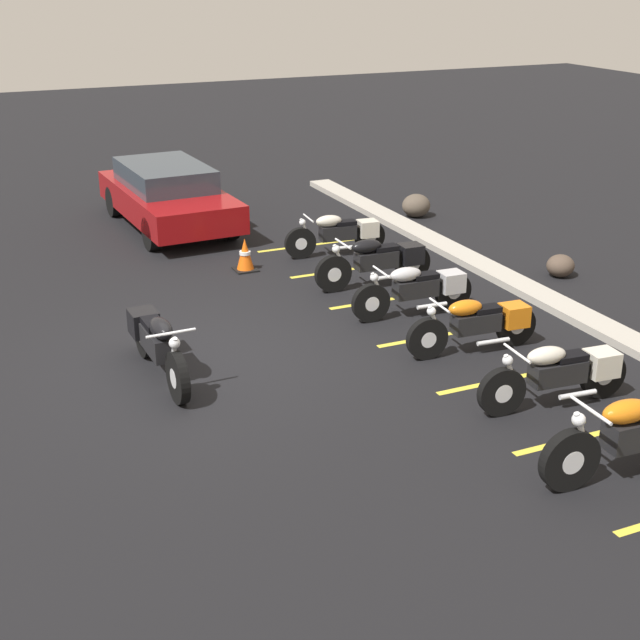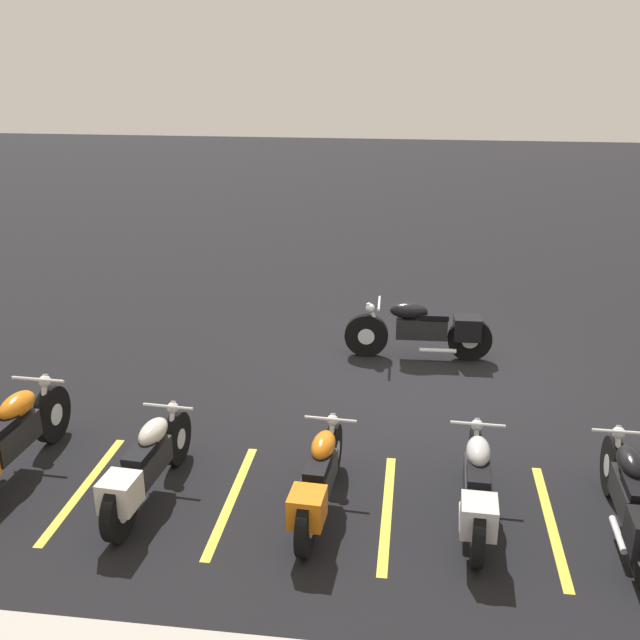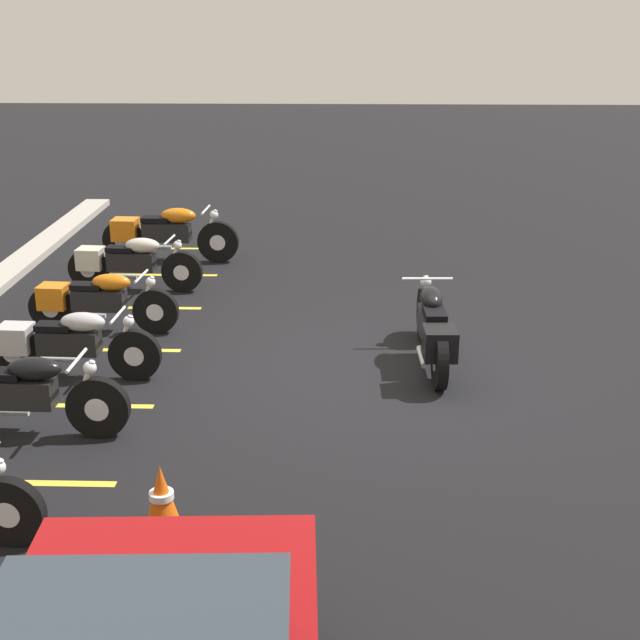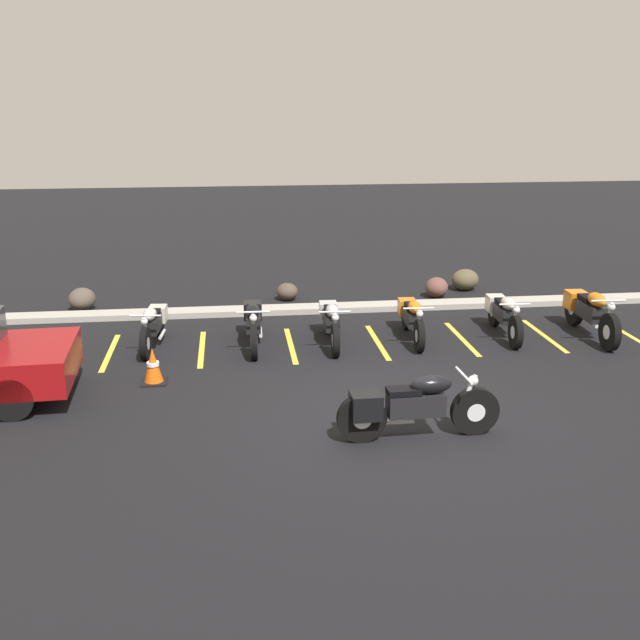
{
  "view_description": "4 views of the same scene",
  "coord_description": "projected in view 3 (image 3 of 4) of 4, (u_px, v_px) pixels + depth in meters",
  "views": [
    {
      "loc": [
        10.74,
        -3.06,
        5.06
      ],
      "look_at": [
        1.13,
        1.23,
        0.85
      ],
      "focal_mm": 50.0,
      "sensor_mm": 36.0,
      "label": 1
    },
    {
      "loc": [
        0.3,
        10.06,
        4.48
      ],
      "look_at": [
        1.53,
        0.78,
        1.07
      ],
      "focal_mm": 42.0,
      "sensor_mm": 36.0,
      "label": 2
    },
    {
      "loc": [
        -9.77,
        0.39,
        4.05
      ],
      "look_at": [
        -0.19,
        0.67,
        0.66
      ],
      "focal_mm": 50.0,
      "sensor_mm": 36.0,
      "label": 3
    },
    {
      "loc": [
        -2.23,
        -9.67,
        4.4
      ],
      "look_at": [
        -0.76,
        2.33,
        0.82
      ],
      "focal_mm": 42.0,
      "sensor_mm": 36.0,
      "label": 4
    }
  ],
  "objects": [
    {
      "name": "ground",
      "position": [
        377.0,
        368.0,
        10.54
      ],
      "size": [
        60.0,
        60.0,
        0.0
      ],
      "primitive_type": "plane",
      "color": "black"
    },
    {
      "name": "motorcycle_black_featured",
      "position": [
        433.0,
        328.0,
        10.46
      ],
      "size": [
        2.24,
        0.63,
        0.88
      ],
      "rotation": [
        0.0,
        0.0,
        0.03
      ],
      "color": "black",
      "rests_on": "ground"
    },
    {
      "name": "parked_bike_1",
      "position": [
        12.0,
        394.0,
        8.76
      ],
      "size": [
        0.59,
        2.11,
        0.83
      ],
      "rotation": [
        0.0,
        0.0,
        -1.6
      ],
      "color": "black",
      "rests_on": "ground"
    },
    {
      "name": "parked_bike_2",
      "position": [
        64.0,
        343.0,
        10.13
      ],
      "size": [
        0.57,
        2.02,
        0.8
      ],
      "rotation": [
        0.0,
        0.0,
        -1.61
      ],
      "color": "black",
      "rests_on": "ground"
    },
    {
      "name": "parked_bike_3",
      "position": [
        95.0,
        301.0,
        11.6
      ],
      "size": [
        0.56,
        2.0,
        0.79
      ],
      "rotation": [
        0.0,
        0.0,
        -1.64
      ],
      "color": "black",
      "rests_on": "ground"
    },
    {
      "name": "parked_bike_4",
      "position": [
        128.0,
        262.0,
        13.3
      ],
      "size": [
        0.58,
        2.05,
        0.81
      ],
      "rotation": [
        0.0,
        0.0,
        -1.65
      ],
      "color": "black",
      "rests_on": "ground"
    },
    {
      "name": "parked_bike_5",
      "position": [
        163.0,
        233.0,
        14.81
      ],
      "size": [
        0.64,
        2.3,
        0.9
      ],
      "rotation": [
        0.0,
        0.0,
        -1.62
      ],
      "color": "black",
      "rests_on": "ground"
    },
    {
      "name": "traffic_cone",
      "position": [
        162.0,
        500.0,
        7.19
      ],
      "size": [
        0.4,
        0.4,
        0.59
      ],
      "color": "black",
      "rests_on": "ground"
    },
    {
      "name": "stall_line_1",
      "position": [
        0.0,
        482.0,
        8.0
      ],
      "size": [
        0.1,
        2.1,
        0.0
      ],
      "primitive_type": "cube",
      "color": "gold",
      "rests_on": "ground"
    },
    {
      "name": "stall_line_2",
      "position": [
        56.0,
        405.0,
        9.54
      ],
      "size": [
        0.1,
        2.1,
        0.0
      ],
      "primitive_type": "cube",
      "color": "gold",
      "rests_on": "ground"
    },
    {
      "name": "stall_line_3",
      "position": [
        97.0,
        350.0,
        11.09
      ],
      "size": [
        0.1,
        2.1,
        0.0
      ],
      "primitive_type": "cube",
      "color": "gold",
      "rests_on": "ground"
    },
    {
      "name": "stall_line_4",
      "position": [
        128.0,
        308.0,
        12.63
      ],
      "size": [
        0.1,
        2.1,
        0.0
      ],
      "primitive_type": "cube",
      "color": "gold",
      "rests_on": "ground"
    },
    {
      "name": "stall_line_5",
      "position": [
        152.0,
        275.0,
        14.18
      ],
      "size": [
        0.1,
        2.1,
        0.0
      ],
      "primitive_type": "cube",
      "color": "gold",
      "rests_on": "ground"
    },
    {
      "name": "stall_line_6",
      "position": [
        171.0,
        248.0,
        15.72
      ],
      "size": [
        0.1,
        2.1,
        0.0
      ],
      "primitive_type": "cube",
      "color": "gold",
      "rests_on": "ground"
    }
  ]
}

